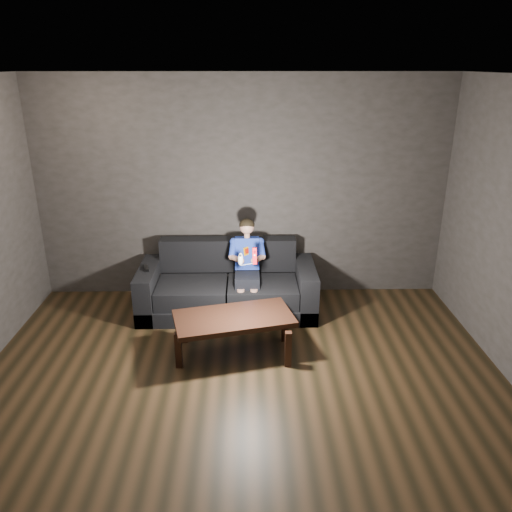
{
  "coord_description": "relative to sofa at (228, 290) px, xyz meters",
  "views": [
    {
      "loc": [
        0.05,
        -3.44,
        2.78
      ],
      "look_at": [
        0.15,
        1.55,
        0.85
      ],
      "focal_mm": 35.0,
      "sensor_mm": 36.0,
      "label": 1
    }
  ],
  "objects": [
    {
      "name": "floor",
      "position": [
        0.18,
        -1.97,
        -0.26
      ],
      "size": [
        5.0,
        5.0,
        0.0
      ],
      "primitive_type": "plane",
      "color": "black",
      "rests_on": "ground"
    },
    {
      "name": "coffee_table",
      "position": [
        0.1,
        -0.98,
        0.11
      ],
      "size": [
        1.28,
        0.84,
        0.43
      ],
      "color": "black",
      "rests_on": "floor"
    },
    {
      "name": "back_wall",
      "position": [
        0.18,
        0.53,
        1.09
      ],
      "size": [
        5.0,
        0.04,
        2.7
      ],
      "primitive_type": "cube",
      "color": "#34302C",
      "rests_on": "ground"
    },
    {
      "name": "sofa",
      "position": [
        0.0,
        0.0,
        0.0
      ],
      "size": [
        2.06,
        0.89,
        0.8
      ],
      "color": "black",
      "rests_on": "floor"
    },
    {
      "name": "ceiling",
      "position": [
        0.18,
        -1.97,
        2.44
      ],
      "size": [
        5.0,
        5.0,
        0.02
      ],
      "primitive_type": "cube",
      "color": "silver",
      "rests_on": "back_wall"
    },
    {
      "name": "wii_remote_red",
      "position": [
        0.31,
        -0.45,
        0.61
      ],
      "size": [
        0.05,
        0.07,
        0.18
      ],
      "color": "red",
      "rests_on": "child"
    },
    {
      "name": "nunchuk_white",
      "position": [
        0.16,
        -0.45,
        0.57
      ],
      "size": [
        0.06,
        0.09,
        0.14
      ],
      "color": "silver",
      "rests_on": "child"
    },
    {
      "name": "child",
      "position": [
        0.23,
        -0.06,
        0.41
      ],
      "size": [
        0.42,
        0.51,
        1.03
      ],
      "color": "black",
      "rests_on": "sofa"
    },
    {
      "name": "wii_remote_black",
      "position": [
        -0.93,
        -0.08,
        0.32
      ],
      "size": [
        0.08,
        0.17,
        0.03
      ],
      "color": "black",
      "rests_on": "sofa"
    }
  ]
}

